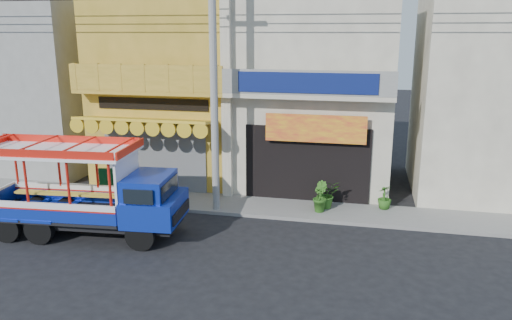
% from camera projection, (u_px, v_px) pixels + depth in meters
% --- Properties ---
extents(ground, '(90.00, 90.00, 0.00)m').
position_uv_depth(ground, '(216.00, 253.00, 14.47)').
color(ground, black).
rests_on(ground, ground).
extents(sidewalk, '(30.00, 2.00, 0.12)m').
position_uv_depth(sidewalk, '(248.00, 206.00, 18.24)').
color(sidewalk, slate).
rests_on(sidewalk, ground).
extents(shophouse_left, '(6.00, 7.50, 8.24)m').
position_uv_depth(shophouse_left, '(180.00, 82.00, 21.81)').
color(shophouse_left, '#A38724').
rests_on(shophouse_left, ground).
extents(shophouse_right, '(6.00, 6.75, 8.24)m').
position_uv_depth(shophouse_right, '(317.00, 85.00, 20.56)').
color(shophouse_right, '#AFA58F').
rests_on(shophouse_right, ground).
extents(party_pilaster, '(0.35, 0.30, 8.00)m').
position_uv_depth(party_pilaster, '(227.00, 95.00, 18.27)').
color(party_pilaster, '#AFA58F').
rests_on(party_pilaster, ground).
extents(filler_building_left, '(6.00, 6.00, 7.60)m').
position_uv_depth(filler_building_left, '(40.00, 85.00, 23.39)').
color(filler_building_left, gray).
rests_on(filler_building_left, ground).
extents(filler_building_right, '(6.00, 6.00, 7.60)m').
position_uv_depth(filler_building_right, '(499.00, 97.00, 19.21)').
color(filler_building_right, '#AFA58F').
rests_on(filler_building_right, ground).
extents(utility_pole, '(28.00, 0.26, 9.00)m').
position_uv_depth(utility_pole, '(218.00, 69.00, 16.52)').
color(utility_pole, gray).
rests_on(utility_pole, ground).
extents(songthaew_truck, '(6.51, 2.53, 2.97)m').
position_uv_depth(songthaew_truck, '(96.00, 192.00, 15.39)').
color(songthaew_truck, black).
rests_on(songthaew_truck, ground).
extents(green_sign, '(0.68, 0.41, 1.04)m').
position_uv_depth(green_sign, '(108.00, 183.00, 19.26)').
color(green_sign, black).
rests_on(green_sign, sidewalk).
extents(potted_plant_a, '(1.18, 1.12, 1.02)m').
position_uv_depth(potted_plant_a, '(326.00, 194.00, 17.77)').
color(potted_plant_a, '#2C5F1B').
rests_on(potted_plant_a, sidewalk).
extents(potted_plant_b, '(0.62, 0.70, 1.07)m').
position_uv_depth(potted_plant_b, '(319.00, 197.00, 17.41)').
color(potted_plant_b, '#2C5F1B').
rests_on(potted_plant_b, sidewalk).
extents(potted_plant_c, '(0.68, 0.68, 0.86)m').
position_uv_depth(potted_plant_c, '(385.00, 197.00, 17.69)').
color(potted_plant_c, '#2C5F1B').
rests_on(potted_plant_c, sidewalk).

